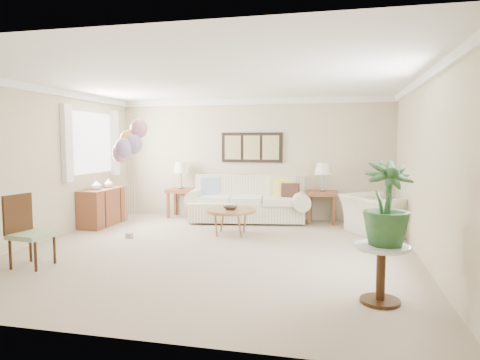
{
  "coord_description": "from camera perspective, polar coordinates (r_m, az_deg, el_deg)",
  "views": [
    {
      "loc": [
        1.81,
        -6.19,
        1.67
      ],
      "look_at": [
        0.27,
        0.6,
        1.05
      ],
      "focal_mm": 32.0,
      "sensor_mm": 36.0,
      "label": 1
    }
  ],
  "objects": [
    {
      "name": "coffee_table",
      "position": [
        7.72,
        -1.24,
        -4.2
      ],
      "size": [
        0.91,
        0.91,
        0.46
      ],
      "color": "olive",
      "rests_on": "ground"
    },
    {
      "name": "sofa",
      "position": [
        9.05,
        1.02,
        -3.13
      ],
      "size": [
        2.74,
        1.33,
        0.96
      ],
      "color": "beige",
      "rests_on": "ground"
    },
    {
      "name": "decor_bowl",
      "position": [
        7.69,
        -1.26,
        -3.74
      ],
      "size": [
        0.28,
        0.28,
        0.06
      ],
      "primitive_type": "imported",
      "rotation": [
        0.0,
        0.0,
        -0.08
      ],
      "color": "#2D2522",
      "rests_on": "coffee_table"
    },
    {
      "name": "vase_sage",
      "position": [
        9.15,
        -17.14,
        -0.38
      ],
      "size": [
        0.22,
        0.22,
        0.19
      ],
      "primitive_type": "imported",
      "rotation": [
        0.0,
        0.0,
        0.29
      ],
      "color": "silver",
      "rests_on": "credenza"
    },
    {
      "name": "credenza",
      "position": [
        9.05,
        -17.78,
        -3.42
      ],
      "size": [
        0.46,
        1.2,
        0.74
      ],
      "color": "brown",
      "rests_on": "ground"
    },
    {
      "name": "balloon_cluster",
      "position": [
        7.57,
        -14.54,
        4.79
      ],
      "size": [
        0.54,
        0.55,
        2.08
      ],
      "color": "gray",
      "rests_on": "ground"
    },
    {
      "name": "accent_chair",
      "position": [
        6.43,
        -26.5,
        -5.89
      ],
      "size": [
        0.53,
        0.53,
        0.97
      ],
      "color": "#88A378",
      "rests_on": "ground"
    },
    {
      "name": "room_shell",
      "position": [
        6.58,
        -4.24,
        4.69
      ],
      "size": [
        6.04,
        6.04,
        2.6
      ],
      "color": "#C1B999",
      "rests_on": "ground"
    },
    {
      "name": "armchair",
      "position": [
        8.11,
        17.83,
        -4.48
      ],
      "size": [
        1.4,
        1.44,
        0.71
      ],
      "primitive_type": "imported",
      "rotation": [
        0.0,
        0.0,
        2.15
      ],
      "color": "beige",
      "rests_on": "ground"
    },
    {
      "name": "side_table",
      "position": [
        4.72,
        18.31,
        -10.01
      ],
      "size": [
        0.57,
        0.57,
        0.61
      ],
      "color": "silver",
      "rests_on": "ground"
    },
    {
      "name": "end_table_left",
      "position": [
        9.61,
        -7.82,
        -1.76
      ],
      "size": [
        0.58,
        0.53,
        0.64
      ],
      "color": "brown",
      "rests_on": "ground"
    },
    {
      "name": "lamp_right",
      "position": [
        8.93,
        10.96,
        1.36
      ],
      "size": [
        0.33,
        0.33,
        0.58
      ],
      "color": "gray",
      "rests_on": "end_table_right"
    },
    {
      "name": "potted_plant",
      "position": [
        4.61,
        18.98,
        -2.96
      ],
      "size": [
        0.62,
        0.62,
        0.87
      ],
      "primitive_type": "imported",
      "rotation": [
        0.0,
        0.0,
        0.32
      ],
      "color": "#254E24",
      "rests_on": "side_table"
    },
    {
      "name": "end_table_right",
      "position": [
        8.98,
        10.9,
        -2.15
      ],
      "size": [
        0.61,
        0.55,
        0.66
      ],
      "color": "brown",
      "rests_on": "ground"
    },
    {
      "name": "lamp_left",
      "position": [
        9.56,
        -7.86,
        1.56
      ],
      "size": [
        0.34,
        0.34,
        0.6
      ],
      "color": "gray",
      "rests_on": "end_table_left"
    },
    {
      "name": "wall_art_triptych",
      "position": [
        9.34,
        1.58,
        4.35
      ],
      "size": [
        1.35,
        0.06,
        0.65
      ],
      "color": "black",
      "rests_on": "ground"
    },
    {
      "name": "vase_white",
      "position": [
        8.77,
        -18.58,
        -0.63
      ],
      "size": [
        0.22,
        0.22,
        0.19
      ],
      "primitive_type": "imported",
      "rotation": [
        0.0,
        0.0,
        0.19
      ],
      "color": "silver",
      "rests_on": "credenza"
    },
    {
      "name": "ground_plane",
      "position": [
        6.67,
        -3.47,
        -9.43
      ],
      "size": [
        6.0,
        6.0,
        0.0
      ],
      "primitive_type": "plane",
      "color": "tan"
    }
  ]
}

